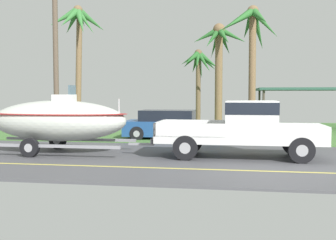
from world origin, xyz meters
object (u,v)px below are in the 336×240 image
at_px(boat_on_trailer, 58,120).
at_px(palm_tree_far_left, 199,66).
at_px(parked_sedan_near, 171,125).
at_px(carport_awning, 309,90).
at_px(utility_pole, 56,41).
at_px(palm_tree_near_right, 251,37).
at_px(pickup_truck_towing, 250,126).
at_px(palm_tree_mid, 78,33).
at_px(palm_tree_near_left, 219,53).

bearing_deg(boat_on_trailer, palm_tree_far_left, 73.34).
bearing_deg(boat_on_trailer, parked_sedan_near, 56.54).
relative_size(carport_awning, utility_pole, 0.70).
relative_size(parked_sedan_near, palm_tree_near_right, 0.72).
bearing_deg(pickup_truck_towing, boat_on_trailer, -180.00).
height_order(carport_awning, palm_tree_mid, palm_tree_mid).
bearing_deg(carport_awning, palm_tree_far_left, 175.65).
relative_size(palm_tree_near_left, palm_tree_far_left, 1.22).
relative_size(palm_tree_near_left, palm_tree_near_right, 1.00).
distance_m(carport_awning, palm_tree_near_right, 8.43).
distance_m(palm_tree_near_left, palm_tree_mid, 7.90).
xyz_separation_m(pickup_truck_towing, palm_tree_mid, (-8.84, 7.19, 4.34)).
xyz_separation_m(pickup_truck_towing, palm_tree_near_left, (-1.46, 9.83, 3.39)).
bearing_deg(palm_tree_near_right, utility_pole, -172.32).
bearing_deg(parked_sedan_near, carport_awning, 45.56).
relative_size(palm_tree_near_right, palm_tree_far_left, 1.22).
height_order(pickup_truck_towing, carport_awning, carport_awning).
bearing_deg(pickup_truck_towing, palm_tree_near_right, 88.26).
relative_size(boat_on_trailer, palm_tree_far_left, 1.26).
bearing_deg(palm_tree_near_left, utility_pole, -142.23).
bearing_deg(utility_pole, palm_tree_near_left, 37.77).
height_order(boat_on_trailer, palm_tree_mid, palm_tree_mid).
height_order(pickup_truck_towing, palm_tree_near_left, palm_tree_near_left).
bearing_deg(pickup_truck_towing, utility_pole, 154.41).
xyz_separation_m(parked_sedan_near, utility_pole, (-5.28, -0.86, 3.89)).
distance_m(pickup_truck_towing, palm_tree_near_left, 10.50).
relative_size(boat_on_trailer, carport_awning, 1.03).
bearing_deg(utility_pole, palm_tree_mid, 91.95).
height_order(palm_tree_near_left, palm_tree_mid, palm_tree_mid).
distance_m(palm_tree_near_right, palm_tree_mid, 9.21).
distance_m(pickup_truck_towing, parked_sedan_near, 6.13).
height_order(carport_awning, palm_tree_far_left, palm_tree_far_left).
bearing_deg(palm_tree_near_left, parked_sedan_near, -112.72).
bearing_deg(palm_tree_near_right, carport_awning, 62.40).
xyz_separation_m(boat_on_trailer, palm_tree_near_right, (6.95, 5.38, 3.55)).
xyz_separation_m(parked_sedan_near, palm_tree_near_right, (3.62, 0.34, 4.06)).
height_order(pickup_truck_towing, palm_tree_far_left, palm_tree_far_left).
xyz_separation_m(palm_tree_far_left, utility_pole, (-5.86, -8.90, 0.61)).
bearing_deg(palm_tree_near_right, palm_tree_mid, 168.65).
relative_size(pickup_truck_towing, palm_tree_mid, 0.83).
distance_m(palm_tree_near_right, utility_pole, 8.98).
bearing_deg(carport_awning, palm_tree_mid, -157.16).
relative_size(palm_tree_near_left, palm_tree_mid, 0.90).
relative_size(pickup_truck_towing, boat_on_trailer, 0.90).
distance_m(boat_on_trailer, utility_pole, 5.72).
bearing_deg(palm_tree_near_right, parked_sedan_near, -174.64).
xyz_separation_m(pickup_truck_towing, palm_tree_near_right, (0.16, 5.38, 3.68)).
relative_size(pickup_truck_towing, palm_tree_far_left, 1.13).
bearing_deg(palm_tree_mid, palm_tree_far_left, 44.64).
height_order(parked_sedan_near, utility_pole, utility_pole).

